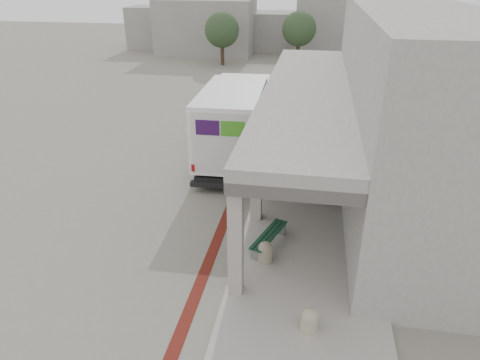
# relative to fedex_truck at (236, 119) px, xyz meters

# --- Properties ---
(ground) EXTENTS (120.00, 120.00, 0.00)m
(ground) POSITION_rel_fedex_truck_xyz_m (-0.30, -6.22, -1.88)
(ground) COLOR slate
(ground) RESTS_ON ground
(bike_lane_stripe) EXTENTS (0.35, 40.00, 0.01)m
(bike_lane_stripe) POSITION_rel_fedex_truck_xyz_m (0.70, -4.22, -1.87)
(bike_lane_stripe) COLOR #571811
(bike_lane_stripe) RESTS_ON ground
(sidewalk) EXTENTS (4.40, 28.00, 0.12)m
(sidewalk) POSITION_rel_fedex_truck_xyz_m (3.70, -6.22, -1.82)
(sidewalk) COLOR #9D958C
(sidewalk) RESTS_ON ground
(transit_building) EXTENTS (7.60, 17.00, 7.00)m
(transit_building) POSITION_rel_fedex_truck_xyz_m (6.53, -1.72, 1.52)
(transit_building) COLOR gray
(transit_building) RESTS_ON ground
(distant_backdrop) EXTENTS (28.00, 10.00, 6.50)m
(distant_backdrop) POSITION_rel_fedex_truck_xyz_m (-3.14, 29.67, 0.83)
(distant_backdrop) COLOR gray
(distant_backdrop) RESTS_ON ground
(tree_left) EXTENTS (3.20, 3.20, 4.80)m
(tree_left) POSITION_rel_fedex_truck_xyz_m (-5.30, 21.78, 1.31)
(tree_left) COLOR #38281C
(tree_left) RESTS_ON ground
(tree_mid) EXTENTS (3.20, 3.20, 4.80)m
(tree_mid) POSITION_rel_fedex_truck_xyz_m (1.70, 23.78, 1.31)
(tree_mid) COLOR #38281C
(tree_mid) RESTS_ON ground
(tree_right) EXTENTS (3.20, 3.20, 4.80)m
(tree_right) POSITION_rel_fedex_truck_xyz_m (9.70, 22.78, 1.31)
(tree_right) COLOR #38281C
(tree_right) RESTS_ON ground
(fedex_truck) EXTENTS (2.83, 8.33, 3.52)m
(fedex_truck) POSITION_rel_fedex_truck_xyz_m (0.00, 0.00, 0.00)
(fedex_truck) COLOR black
(fedex_truck) RESTS_ON ground
(bench) EXTENTS (1.06, 2.03, 0.47)m
(bench) POSITION_rel_fedex_truck_xyz_m (2.46, -7.46, -1.42)
(bench) COLOR gray
(bench) RESTS_ON sidewalk
(bollard_near) EXTENTS (0.43, 0.43, 0.64)m
(bollard_near) POSITION_rel_fedex_truck_xyz_m (3.85, -10.84, -1.44)
(bollard_near) COLOR tan
(bollard_near) RESTS_ON sidewalk
(bollard_far) EXTENTS (0.45, 0.45, 0.67)m
(bollard_far) POSITION_rel_fedex_truck_xyz_m (2.44, -8.24, -1.42)
(bollard_far) COLOR gray
(bollard_far) RESTS_ON sidewalk
(utility_cabinet) EXTENTS (0.45, 0.58, 0.91)m
(utility_cabinet) POSITION_rel_fedex_truck_xyz_m (4.70, -3.61, -1.30)
(utility_cabinet) COLOR gray
(utility_cabinet) RESTS_ON sidewalk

